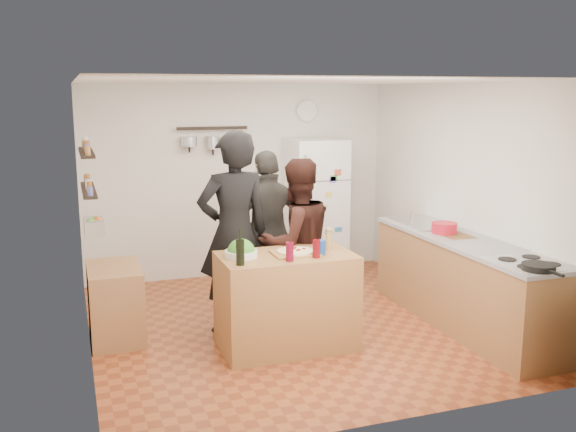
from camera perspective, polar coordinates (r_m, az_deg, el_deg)
name	(u,v)px	position (r m, az deg, el deg)	size (l,w,h in m)	color
room_shell	(279,202)	(6.80, -0.79, 1.26)	(4.20, 4.20, 4.20)	brown
prep_island	(286,301)	(6.10, -0.15, -7.58)	(1.25, 0.72, 0.91)	#9C6939
pizza_board	(295,253)	(5.98, 0.64, -3.33)	(0.42, 0.34, 0.02)	olive
pizza	(295,251)	(5.97, 0.64, -3.15)	(0.34, 0.34, 0.02)	beige
salad_bowl	(241,254)	(5.90, -4.18, -3.36)	(0.30, 0.30, 0.06)	silver
wine_bottle	(240,252)	(5.60, -4.27, -3.25)	(0.07, 0.07, 0.23)	black
wine_glass_near	(290,252)	(5.72, 0.15, -3.20)	(0.07, 0.07, 0.17)	#5D081D
wine_glass_far	(316,249)	(5.85, 2.53, -2.93)	(0.07, 0.07, 0.17)	#5C070E
pepper_mill	(329,241)	(6.15, 3.67, -2.20)	(0.05, 0.05, 0.17)	#9D7F42
salt_canister	(321,248)	(5.95, 2.96, -2.82)	(0.09, 0.09, 0.14)	navy
person_left	(234,233)	(6.38, -4.83, -1.54)	(0.74, 0.49, 2.04)	black
person_center	(296,243)	(6.59, 0.74, -2.42)	(0.85, 0.66, 1.74)	black
person_back	(269,231)	(7.06, -1.71, -1.36)	(1.04, 0.43, 1.78)	#2D2B28
counter_run	(464,283)	(6.91, 15.35, -5.81)	(0.63, 2.63, 0.90)	#9E7042
stove_top	(529,263)	(6.06, 20.63, -3.95)	(0.60, 0.62, 0.02)	white
skillet	(538,267)	(5.81, 21.37, -4.25)	(0.28, 0.28, 0.05)	black
sink	(423,224)	(7.49, 11.88, -0.68)	(0.50, 0.80, 0.03)	silver
cutting_board	(455,236)	(6.95, 14.64, -1.75)	(0.30, 0.40, 0.02)	olive
red_bowl	(444,228)	(7.02, 13.73, -1.03)	(0.27, 0.27, 0.11)	red
fridge	(315,208)	(8.44, 2.44, 0.75)	(0.70, 0.68, 1.80)	white
wall_clock	(307,111)	(8.62, 1.70, 9.32)	(0.30, 0.30, 0.03)	silver
spice_shelf_lower	(89,190)	(6.25, -17.31, 2.22)	(0.12, 1.00, 0.03)	black
spice_shelf_upper	(86,152)	(6.21, -17.49, 5.41)	(0.12, 1.00, 0.03)	black
produce_basket	(94,227)	(6.31, -16.86, -0.91)	(0.18, 0.35, 0.14)	silver
side_table	(115,303)	(6.56, -15.09, -7.47)	(0.50, 0.80, 0.73)	#9B6F41
pot_rack	(212,128)	(8.18, -6.74, 7.76)	(0.90, 0.04, 0.04)	black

